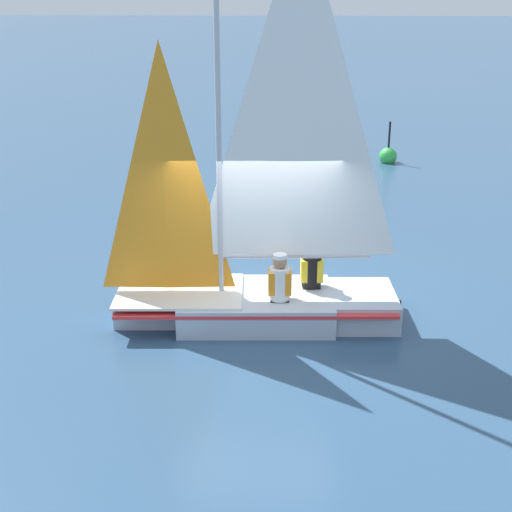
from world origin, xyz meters
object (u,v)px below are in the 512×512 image
Objects in this scene: sailor_helm at (280,288)px; buoy_marker at (388,156)px; sailboat_main at (259,266)px; sailor_crew at (312,275)px.

sailor_helm is 0.91× the size of buoy_marker.
sailor_helm is 11.42m from buoy_marker.
sailboat_main is 0.48m from sailor_helm.
sailor_helm is 1.00× the size of sailor_crew.
sailor_helm and sailor_crew have the same top height.
sailor_crew is at bearing -135.86° from sailor_helm.
sailboat_main is 5.16× the size of sailor_helm.
sailor_crew is at bearing 76.76° from buoy_marker.
buoy_marker is (-3.28, -10.78, -0.69)m from sailboat_main.
sailboat_main is 4.70× the size of buoy_marker.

